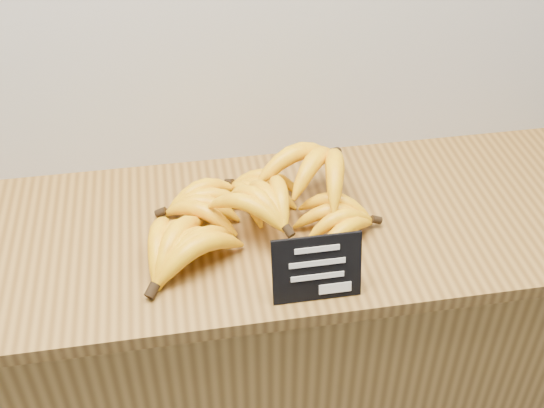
# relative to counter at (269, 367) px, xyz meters

# --- Properties ---
(counter) EXTENTS (1.41, 0.50, 0.90)m
(counter) POSITION_rel_counter_xyz_m (0.00, 0.00, 0.00)
(counter) COLOR olive
(counter) RESTS_ON ground
(counter_top) EXTENTS (1.54, 0.54, 0.03)m
(counter_top) POSITION_rel_counter_xyz_m (0.00, 0.00, 0.47)
(counter_top) COLOR brown
(counter_top) RESTS_ON counter
(chalkboard_sign) EXTENTS (0.16, 0.04, 0.13)m
(chalkboard_sign) POSITION_rel_counter_xyz_m (0.05, -0.22, 0.54)
(chalkboard_sign) COLOR black
(chalkboard_sign) RESTS_ON counter_top
(banana_pile) EXTENTS (0.56, 0.35, 0.13)m
(banana_pile) POSITION_rel_counter_xyz_m (-0.03, -0.00, 0.53)
(banana_pile) COLOR #F4B409
(banana_pile) RESTS_ON counter_top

